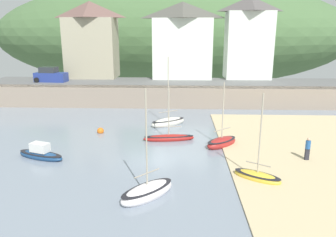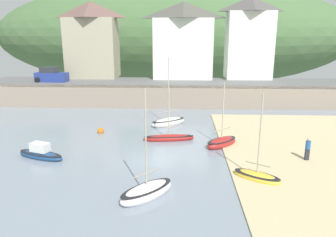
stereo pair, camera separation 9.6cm
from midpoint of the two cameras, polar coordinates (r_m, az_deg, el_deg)
quay_seawall at (r=39.88m, az=-0.31°, el=4.16°), size 48.00×9.40×2.40m
hillside_backdrop at (r=76.85m, az=0.90°, el=14.35°), size 80.00×44.00×22.78m
waterfront_building_left at (r=48.54m, az=-13.31°, el=13.28°), size 7.23×4.97×10.47m
waterfront_building_centre at (r=46.84m, az=2.47°, el=13.52°), size 8.38×5.29×10.35m
waterfront_building_right at (r=47.73m, az=13.81°, el=13.55°), size 6.45×4.68×11.00m
rowboat_small_beached at (r=21.06m, az=15.18°, el=-9.67°), size 3.07×2.52×5.57m
sailboat_nearest_shore at (r=26.35m, az=9.24°, el=-4.13°), size 3.08×2.96×5.34m
sailboat_tall_mast at (r=18.43m, az=-3.78°, el=-12.62°), size 3.37×3.45×6.28m
motorboat_with_cabin at (r=31.71m, az=-0.05°, el=-0.60°), size 3.64×2.98×6.79m
sailboat_blue_trim at (r=27.39m, az=0.04°, el=-3.35°), size 4.36×1.49×4.69m
sailboat_far_left at (r=25.36m, az=-21.46°, el=-5.79°), size 3.91×2.26×1.29m
parked_car_near_slipway at (r=46.04m, az=-19.87°, el=7.07°), size 4.24×2.07×1.95m
person_on_slipway at (r=24.85m, az=23.11°, el=-4.72°), size 0.34×0.34×1.62m
mooring_buoy at (r=30.00m, az=-11.80°, el=-2.14°), size 0.60×0.60×0.60m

